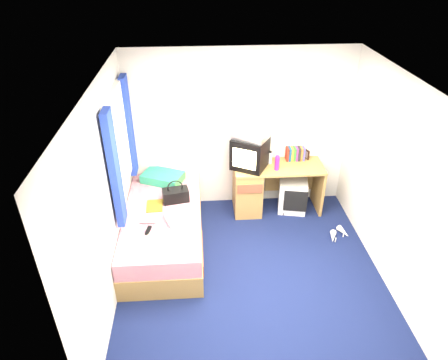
{
  "coord_description": "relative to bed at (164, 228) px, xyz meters",
  "views": [
    {
      "loc": [
        -0.6,
        -3.57,
        3.58
      ],
      "look_at": [
        -0.29,
        0.7,
        0.99
      ],
      "focal_mm": 32.0,
      "sensor_mm": 36.0,
      "label": 1
    }
  ],
  "objects": [
    {
      "name": "window_assembly",
      "position": [
        -0.45,
        0.2,
        1.15
      ],
      "size": [
        0.11,
        1.42,
        1.4
      ],
      "color": "silver",
      "rests_on": "room_shell"
    },
    {
      "name": "towel",
      "position": [
        0.23,
        -0.2,
        0.33
      ],
      "size": [
        0.41,
        0.38,
        0.11
      ],
      "primitive_type": "cube",
      "rotation": [
        0.0,
        0.0,
        0.4
      ],
      "color": "silver",
      "rests_on": "bed"
    },
    {
      "name": "water_bottle",
      "position": [
        -0.16,
        -0.23,
        0.31
      ],
      "size": [
        0.2,
        0.08,
        0.07
      ],
      "primitive_type": "cylinder",
      "rotation": [
        0.0,
        1.57,
        -0.07
      ],
      "color": "silver",
      "rests_on": "bed"
    },
    {
      "name": "ground",
      "position": [
        1.1,
        -0.7,
        -0.27
      ],
      "size": [
        3.4,
        3.4,
        0.0
      ],
      "primitive_type": "plane",
      "color": "#0C1438",
      "rests_on": "ground"
    },
    {
      "name": "bed",
      "position": [
        0.0,
        0.0,
        0.0
      ],
      "size": [
        1.01,
        2.0,
        0.54
      ],
      "color": "#A68045",
      "rests_on": "ground"
    },
    {
      "name": "book_row",
      "position": [
        1.93,
        0.9,
        0.58
      ],
      "size": [
        0.27,
        0.13,
        0.2
      ],
      "color": "maroon",
      "rests_on": "desk"
    },
    {
      "name": "desk",
      "position": [
        1.38,
        0.74,
        0.14
      ],
      "size": [
        1.3,
        0.55,
        0.75
      ],
      "color": "#A68045",
      "rests_on": "ground"
    },
    {
      "name": "magazine",
      "position": [
        -0.11,
        0.13,
        0.28
      ],
      "size": [
        0.22,
        0.29,
        0.01
      ],
      "primitive_type": "cube",
      "rotation": [
        0.0,
        0.0,
        0.03
      ],
      "color": "yellow",
      "rests_on": "bed"
    },
    {
      "name": "crt_tv",
      "position": [
        1.22,
        0.74,
        0.71
      ],
      "size": [
        0.6,
        0.59,
        0.46
      ],
      "rotation": [
        0.0,
        0.0,
        -0.5
      ],
      "color": "black",
      "rests_on": "desk"
    },
    {
      "name": "vcr",
      "position": [
        1.23,
        0.74,
        0.98
      ],
      "size": [
        0.57,
        0.53,
        0.09
      ],
      "primitive_type": "cube",
      "rotation": [
        0.0,
        0.0,
        -0.56
      ],
      "color": "silver",
      "rests_on": "crt_tv"
    },
    {
      "name": "storage_cube",
      "position": [
        1.89,
        0.71,
        -0.01
      ],
      "size": [
        0.48,
        0.48,
        0.51
      ],
      "primitive_type": "cube",
      "rotation": [
        0.0,
        0.0,
        -0.19
      ],
      "color": "silver",
      "rests_on": "ground"
    },
    {
      "name": "pink_water_bottle",
      "position": [
        1.6,
        0.62,
        0.59
      ],
      "size": [
        0.08,
        0.08,
        0.21
      ],
      "primitive_type": "cylinder",
      "rotation": [
        0.0,
        0.0,
        0.2
      ],
      "color": "#D71E82",
      "rests_on": "desk"
    },
    {
      "name": "remote_control",
      "position": [
        -0.15,
        -0.39,
        0.28
      ],
      "size": [
        0.08,
        0.17,
        0.02
      ],
      "primitive_type": "cube",
      "rotation": [
        0.0,
        0.0,
        -0.18
      ],
      "color": "black",
      "rests_on": "bed"
    },
    {
      "name": "picture_frame",
      "position": [
        2.11,
        0.93,
        0.55
      ],
      "size": [
        0.06,
        0.12,
        0.14
      ],
      "primitive_type": "cube",
      "rotation": [
        0.0,
        0.0,
        0.31
      ],
      "color": "black",
      "rests_on": "desk"
    },
    {
      "name": "aerosol_can",
      "position": [
        1.54,
        0.81,
        0.57
      ],
      "size": [
        0.06,
        0.06,
        0.18
      ],
      "primitive_type": "cylinder",
      "rotation": [
        0.0,
        0.0,
        0.19
      ],
      "color": "silver",
      "rests_on": "desk"
    },
    {
      "name": "handbag",
      "position": [
        0.17,
        0.25,
        0.37
      ],
      "size": [
        0.37,
        0.25,
        0.32
      ],
      "rotation": [
        0.0,
        0.0,
        0.19
      ],
      "color": "black",
      "rests_on": "bed"
    },
    {
      "name": "room_shell",
      "position": [
        1.1,
        -0.7,
        1.18
      ],
      "size": [
        3.4,
        3.4,
        3.4
      ],
      "color": "white",
      "rests_on": "ground"
    },
    {
      "name": "pillow",
      "position": [
        -0.04,
        0.77,
        0.33
      ],
      "size": [
        0.66,
        0.56,
        0.12
      ],
      "primitive_type": "cube",
      "rotation": [
        0.0,
        0.0,
        -0.41
      ],
      "color": "teal",
      "rests_on": "bed"
    },
    {
      "name": "white_heels",
      "position": [
        2.41,
        -0.02,
        -0.23
      ],
      "size": [
        0.34,
        0.34,
        0.09
      ],
      "color": "silver",
      "rests_on": "ground"
    },
    {
      "name": "colour_swatch_fan",
      "position": [
        -0.04,
        -0.49,
        0.28
      ],
      "size": [
        0.23,
        0.12,
        0.01
      ],
      "primitive_type": "cube",
      "rotation": [
        0.0,
        0.0,
        -0.29
      ],
      "color": "gold",
      "rests_on": "bed"
    }
  ]
}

